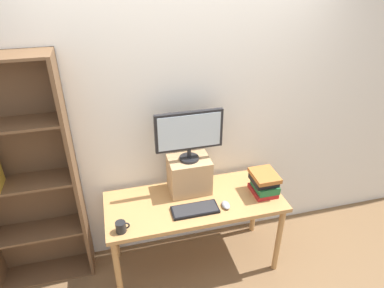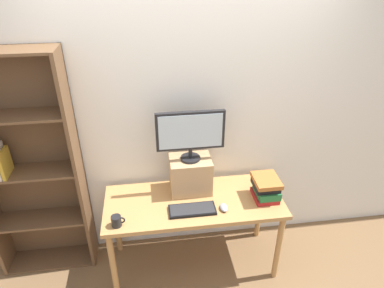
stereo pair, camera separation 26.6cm
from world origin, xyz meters
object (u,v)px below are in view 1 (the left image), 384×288
object	(u,v)px
bookshelf_unit	(20,181)
desk	(195,208)
computer_mouse	(226,205)
book_stack	(264,183)
computer_monitor	(189,133)
riser_box	(189,175)
keyboard	(195,210)
coffee_mug	(121,227)

from	to	relation	value
bookshelf_unit	desk	bearing A→B (deg)	-10.36
bookshelf_unit	computer_mouse	world-z (taller)	bookshelf_unit
bookshelf_unit	book_stack	size ratio (longest dim) A/B	7.96
bookshelf_unit	computer_monitor	bearing A→B (deg)	-3.87
computer_monitor	computer_mouse	bearing A→B (deg)	-52.43
computer_monitor	computer_mouse	size ratio (longest dim) A/B	5.30
riser_box	keyboard	distance (m)	0.32
desk	computer_mouse	xyz separation A→B (m)	(0.22, -0.14, 0.10)
desk	riser_box	bearing A→B (deg)	92.61
computer_monitor	riser_box	bearing A→B (deg)	90.00
computer_monitor	computer_mouse	xyz separation A→B (m)	(0.23, -0.30, -0.54)
bookshelf_unit	computer_monitor	xyz separation A→B (m)	(1.33, -0.09, 0.28)
bookshelf_unit	riser_box	world-z (taller)	bookshelf_unit
computer_monitor	computer_mouse	world-z (taller)	computer_monitor
book_stack	desk	bearing A→B (deg)	175.70
coffee_mug	computer_mouse	bearing A→B (deg)	4.73
desk	keyboard	xyz separation A→B (m)	(-0.03, -0.13, 0.09)
bookshelf_unit	keyboard	xyz separation A→B (m)	(1.30, -0.37, -0.26)
desk	bookshelf_unit	world-z (taller)	bookshelf_unit
computer_monitor	keyboard	bearing A→B (deg)	-95.05
keyboard	computer_mouse	size ratio (longest dim) A/B	3.62
computer_monitor	coffee_mug	distance (m)	0.88
coffee_mug	keyboard	bearing A→B (deg)	8.18
riser_box	computer_monitor	bearing A→B (deg)	-90.00
bookshelf_unit	computer_monitor	world-z (taller)	bookshelf_unit
book_stack	coffee_mug	size ratio (longest dim) A/B	2.35
riser_box	coffee_mug	bearing A→B (deg)	-148.87
bookshelf_unit	book_stack	bearing A→B (deg)	-8.50
riser_box	keyboard	bearing A→B (deg)	-95.03
desk	computer_monitor	size ratio (longest dim) A/B	2.69
riser_box	computer_monitor	world-z (taller)	computer_monitor
riser_box	book_stack	size ratio (longest dim) A/B	1.39
riser_box	bookshelf_unit	bearing A→B (deg)	176.20
keyboard	coffee_mug	distance (m)	0.60
computer_mouse	coffee_mug	world-z (taller)	coffee_mug
book_stack	coffee_mug	distance (m)	1.23
desk	riser_box	size ratio (longest dim) A/B	4.29
bookshelf_unit	computer_mouse	distance (m)	1.63
keyboard	book_stack	distance (m)	0.64
riser_box	coffee_mug	distance (m)	0.73
book_stack	computer_monitor	bearing A→B (deg)	161.81
bookshelf_unit	computer_mouse	xyz separation A→B (m)	(1.56, -0.39, -0.26)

